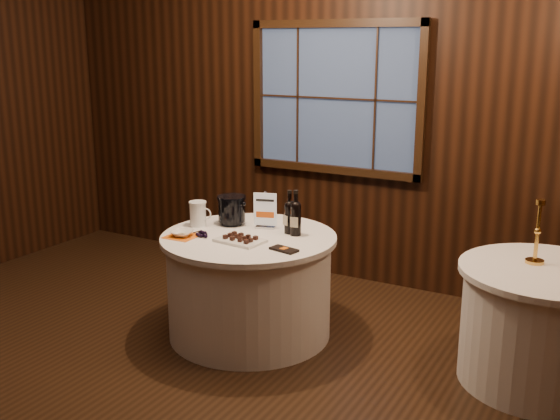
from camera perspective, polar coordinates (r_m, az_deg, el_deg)
The scene contains 15 objects.
ground at distance 4.32m, azimuth -9.95°, elevation -15.42°, with size 6.00×6.00×0.00m, color black.
back_wall at distance 5.89m, azimuth 4.94°, elevation 8.67°, with size 6.00×0.10×3.00m.
main_table at distance 4.88m, azimuth -2.69°, elevation -6.52°, with size 1.28×1.28×0.77m.
side_table at distance 4.53m, azimuth 21.85°, elevation -9.34°, with size 1.08×1.08×0.77m.
sign_stand at distance 4.91m, azimuth -1.31°, elevation -0.50°, with size 0.17×0.12×0.28m.
port_bottle_left at distance 4.77m, azimuth 0.83°, elevation -0.42°, with size 0.08×0.09×0.32m.
port_bottle_right at distance 4.72m, azimuth 1.37°, elevation -0.52°, with size 0.08×0.09×0.33m.
ice_bucket at distance 5.02m, azimuth -4.23°, elevation 0.04°, with size 0.22×0.22×0.22m.
chocolate_plate at distance 4.60m, azimuth -3.50°, elevation -2.56°, with size 0.35×0.26×0.05m.
chocolate_box at distance 4.41m, azimuth 0.35°, elevation -3.45°, with size 0.19×0.10×0.02m, color black.
grape_bunch at distance 4.75m, azimuth -6.67°, elevation -2.05°, with size 0.18×0.11×0.04m.
glass_pitcher at distance 5.01m, azimuth -7.15°, elevation -0.32°, with size 0.18×0.13×0.19m.
orange_napkin at distance 4.78m, azimuth -8.51°, elevation -2.27°, with size 0.22×0.22×0.00m, color orange.
cracker_bowl at distance 4.77m, azimuth -8.52°, elevation -2.03°, with size 0.16×0.16×0.04m, color white.
brass_candlestick at distance 4.43m, azimuth 21.45°, elevation -2.49°, with size 0.12×0.12×0.41m.
Camera 1 is at (2.44, -2.85, 2.14)m, focal length 42.00 mm.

